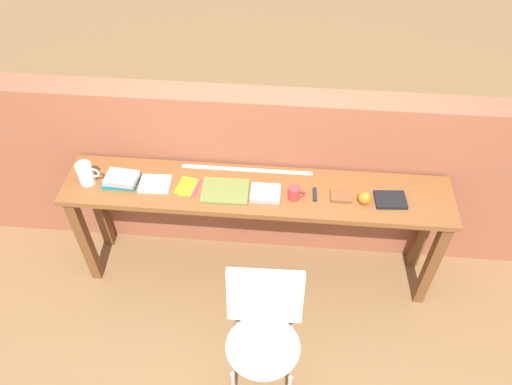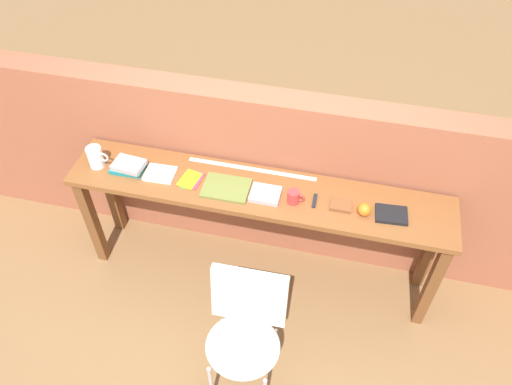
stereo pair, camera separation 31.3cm
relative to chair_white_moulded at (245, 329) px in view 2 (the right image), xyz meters
The scene contains 16 objects.
ground_plane 0.72m from the chair_white_moulded, 102.54° to the left, with size 40.00×40.00×0.00m, color brown.
brick_wall_back 1.14m from the chair_white_moulded, 95.48° to the left, with size 6.00×0.20×1.37m, color #935138.
sideboard 0.82m from the chair_white_moulded, 97.83° to the left, with size 2.50×0.44×0.88m.
chair_white_moulded is the anchor object (origin of this frame).
pitcher_white 1.48m from the chair_white_moulded, 147.75° to the left, with size 0.14×0.10×0.18m.
book_stack_leftmost 1.30m from the chair_white_moulded, 141.96° to the left, with size 0.23×0.16×0.06m.
magazine_cycling 1.14m from the chair_white_moulded, 134.82° to the left, with size 0.19×0.15×0.02m, color white.
pamphlet_pile_colourful 1.01m from the chair_white_moulded, 125.70° to the left, with size 0.16×0.18×0.01m.
book_open_centre 0.88m from the chair_white_moulded, 112.33° to the left, with size 0.30×0.22×0.02m, color olive.
book_grey_hardcover 0.83m from the chair_white_moulded, 93.75° to the left, with size 0.19×0.15×0.03m, color #9E9EA3.
mug 0.84m from the chair_white_moulded, 79.62° to the left, with size 0.11×0.08×0.09m.
multitool_folded 0.88m from the chair_white_moulded, 71.05° to the left, with size 0.02×0.11×0.02m, color black.
leather_journal_brown 0.94m from the chair_white_moulded, 60.73° to the left, with size 0.13×0.10×0.02m, color brown.
sports_ball_small 1.00m from the chair_white_moulded, 52.13° to the left, with size 0.08×0.08×0.08m, color orange.
book_repair_rightmost 1.11m from the chair_white_moulded, 45.83° to the left, with size 0.19×0.15×0.02m, color black.
ruler_metal_back_edge 1.04m from the chair_white_moulded, 101.17° to the left, with size 0.87×0.03×0.00m, color silver.
Camera 2 is at (0.49, -1.85, 3.17)m, focal length 35.00 mm.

